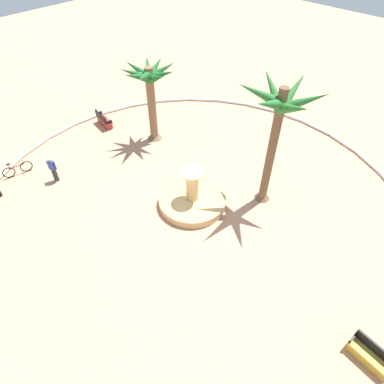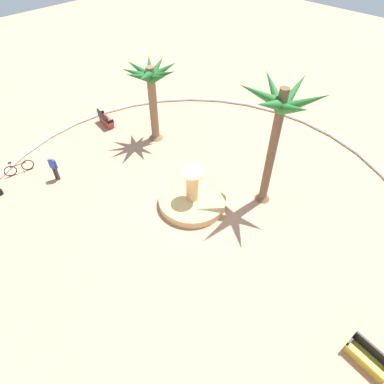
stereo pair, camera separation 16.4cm
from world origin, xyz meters
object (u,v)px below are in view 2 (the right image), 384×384
(fountain, at_px, (192,199))
(bench_east, at_px, (106,120))
(palm_tree_near_fountain, at_px, (151,84))
(bicycle_red_frame, at_px, (19,168))
(person_cyclist_helmet, at_px, (54,167))
(palm_tree_by_curb, at_px, (278,119))
(bench_west, at_px, (368,359))

(fountain, height_order, bench_east, fountain)
(palm_tree_near_fountain, bearing_deg, bicycle_red_frame, -20.68)
(fountain, distance_m, person_cyclist_helmet, 8.24)
(palm_tree_near_fountain, relative_size, palm_tree_by_curb, 0.76)
(bench_west, bearing_deg, person_cyclist_helmet, -81.07)
(palm_tree_by_curb, bearing_deg, bicycle_red_frame, -54.44)
(palm_tree_by_curb, xyz_separation_m, person_cyclist_helmet, (7.11, -9.61, -4.18))
(palm_tree_by_curb, relative_size, bench_west, 4.14)
(bench_west, bearing_deg, palm_tree_near_fountain, -104.09)
(person_cyclist_helmet, bearing_deg, bench_west, 98.93)
(bicycle_red_frame, bearing_deg, palm_tree_near_fountain, 159.32)
(fountain, relative_size, bicycle_red_frame, 2.15)
(fountain, bearing_deg, person_cyclist_helmet, -59.83)
(bench_east, bearing_deg, bicycle_red_frame, 5.97)
(palm_tree_by_curb, bearing_deg, palm_tree_near_fountain, -88.36)
(palm_tree_by_curb, height_order, bench_east, palm_tree_by_curb)
(palm_tree_by_curb, relative_size, bench_east, 4.13)
(bench_west, height_order, person_cyclist_helmet, person_cyclist_helmet)
(bicycle_red_frame, distance_m, person_cyclist_helmet, 2.54)
(palm_tree_by_curb, relative_size, person_cyclist_helmet, 4.13)
(person_cyclist_helmet, bearing_deg, fountain, 120.17)
(bench_east, distance_m, bench_west, 20.41)
(person_cyclist_helmet, bearing_deg, palm_tree_near_fountain, 172.16)
(fountain, height_order, bench_west, fountain)
(palm_tree_near_fountain, height_order, palm_tree_by_curb, palm_tree_by_curb)
(palm_tree_by_curb, bearing_deg, bench_west, 60.66)
(bicycle_red_frame, bearing_deg, fountain, 120.36)
(fountain, distance_m, bench_west, 10.39)
(palm_tree_near_fountain, bearing_deg, person_cyclist_helmet, -7.84)
(bicycle_red_frame, relative_size, person_cyclist_helmet, 1.03)
(palm_tree_near_fountain, height_order, person_cyclist_helmet, palm_tree_near_fountain)
(palm_tree_by_curb, height_order, person_cyclist_helmet, palm_tree_by_curb)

